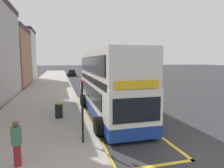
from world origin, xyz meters
TOP-DOWN VIEW (x-y plane):
  - ground_plane at (0.00, 32.00)m, footprint 260.00×260.00m
  - pavement_near at (-7.00, 32.00)m, footprint 6.00×76.00m
  - double_decker_bus at (-2.46, 7.36)m, footprint 3.26×10.41m
  - bus_bay_markings at (-2.42, 7.36)m, footprint 3.16×14.10m
  - bus_stop_sign at (-4.75, 2.88)m, footprint 0.09×0.51m
  - terrace_annex at (-15.04, 34.45)m, footprint 9.87×7.22m
  - parked_car_grey_far at (4.71, 53.10)m, footprint 2.09×4.20m
  - parked_car_maroon_ahead at (4.91, 23.70)m, footprint 2.09×4.20m
  - parked_car_black_across at (-2.85, 43.10)m, footprint 2.09×4.20m
  - parked_car_white_kerbside at (5.04, 30.87)m, footprint 2.09×4.20m
  - pedestrian_waiting_near_sign at (-7.15, 1.42)m, footprint 0.34×0.34m
  - litter_bin at (-5.78, 7.02)m, footprint 0.50×0.50m

SIDE VIEW (x-z plane):
  - ground_plane at x=0.00m, z-range 0.00..0.00m
  - bus_bay_markings at x=-2.42m, z-range 0.00..0.01m
  - pavement_near at x=-7.00m, z-range 0.00..0.14m
  - litter_bin at x=-5.78m, z-range 0.14..1.11m
  - parked_car_grey_far at x=4.71m, z-range -0.01..1.61m
  - parked_car_maroon_ahead at x=4.91m, z-range -0.01..1.61m
  - parked_car_black_across at x=-2.85m, z-range -0.01..1.61m
  - parked_car_white_kerbside at x=5.04m, z-range -0.01..1.61m
  - pedestrian_waiting_near_sign at x=-7.15m, z-range 0.20..1.79m
  - bus_stop_sign at x=-4.75m, z-range 0.38..3.14m
  - double_decker_bus at x=-2.46m, z-range -0.14..4.26m
  - terrace_annex at x=-15.04m, z-range -0.44..10.03m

